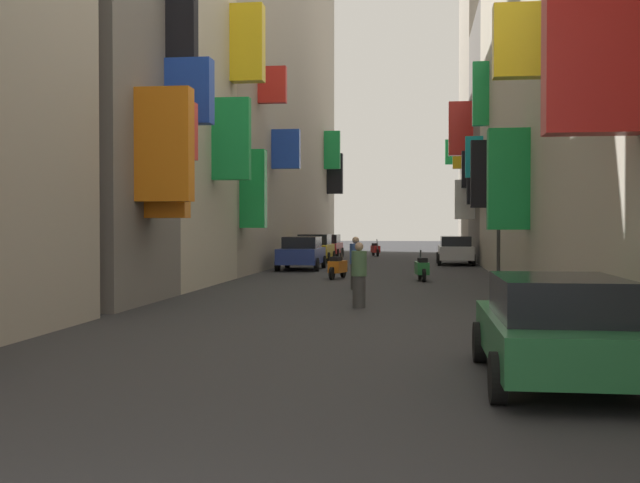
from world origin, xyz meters
TOP-DOWN VIEW (x-y plane):
  - ground_plane at (0.00, 30.00)m, footprint 140.00×140.00m
  - building_left_mid_b at (-7.95, 16.60)m, footprint 7.38×5.01m
  - building_left_mid_c at (-7.98, 22.64)m, footprint 7.28×7.06m
  - building_left_far at (-7.99, 43.08)m, footprint 7.34×33.84m
  - building_right_mid_a at (7.99, 27.36)m, footprint 7.15×20.46m
  - building_right_mid_b at (7.98, 42.28)m, footprint 7.40×9.39m
  - building_right_mid_c at (8.00, 53.49)m, footprint 7.14×13.02m
  - parked_car_silver at (3.79, 38.10)m, footprint 1.87×4.39m
  - parked_car_yellow at (-3.86, 39.75)m, footprint 2.02×3.93m
  - parked_car_blue at (-3.47, 32.51)m, footprint 1.94×3.98m
  - parked_car_green at (3.72, 7.38)m, footprint 1.91×4.16m
  - parked_car_red at (-3.91, 45.96)m, footprint 1.83×4.29m
  - scooter_green at (2.04, 25.89)m, footprint 0.56×1.84m
  - scooter_red at (-1.00, 48.96)m, footprint 0.72×1.84m
  - scooter_orange at (-1.17, 26.59)m, footprint 0.67×1.81m
  - pedestrian_crossing at (-0.06, 21.69)m, footprint 0.53×0.53m
  - pedestrian_near_right at (0.47, 16.25)m, footprint 0.52×0.52m
  - traffic_light_near_corner at (4.59, 23.75)m, footprint 0.26×0.34m

SIDE VIEW (x-z plane):
  - ground_plane at x=0.00m, z-range 0.00..0.00m
  - scooter_orange at x=-1.17m, z-range -0.10..1.03m
  - scooter_green at x=2.04m, z-range -0.10..1.03m
  - scooter_red at x=-1.00m, z-range -0.10..1.03m
  - parked_car_green at x=3.72m, z-range 0.04..1.43m
  - parked_car_red at x=-3.91m, z-range 0.03..1.50m
  - parked_car_silver at x=3.79m, z-range 0.04..1.52m
  - parked_car_blue at x=-3.47m, z-range 0.03..1.55m
  - parked_car_yellow at x=-3.86m, z-range 0.03..1.58m
  - pedestrian_near_right at x=0.47m, z-range -0.01..1.62m
  - pedestrian_crossing at x=-0.06m, z-range 0.00..1.68m
  - traffic_light_near_corner at x=4.59m, z-range 0.74..4.72m
  - building_right_mid_b at x=7.98m, z-range -0.01..13.83m
  - building_left_mid_b at x=-7.95m, z-range -0.04..14.58m
  - building_right_mid_a at x=7.99m, z-range -0.01..17.30m
  - building_left_mid_c at x=-7.98m, z-range -0.01..18.49m
  - building_left_far at x=-7.99m, z-range -0.01..20.71m
  - building_right_mid_c at x=8.00m, z-range 0.00..21.84m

